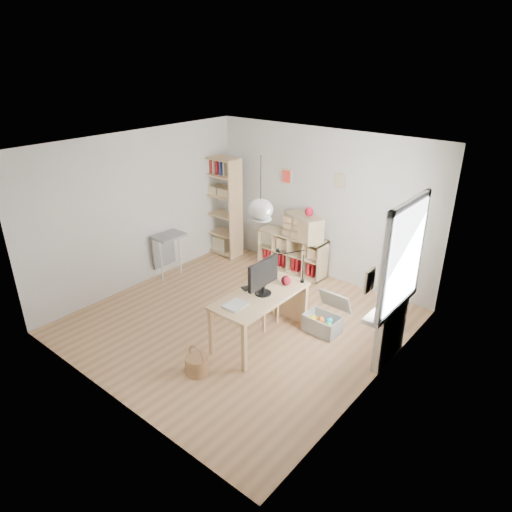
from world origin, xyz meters
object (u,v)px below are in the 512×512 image
Objects in this scene: cube_shelf at (292,254)px; monitor at (263,275)px; desk at (260,300)px; storage_chest at (325,320)px; tall_bookshelf at (221,202)px; drawer_chest at (304,227)px; chair at (265,298)px.

monitor reaches higher than cube_shelf.
desk is 2.48× the size of storage_chest.
tall_bookshelf is 1.85m from drawer_chest.
cube_shelf is 2.55m from monitor.
monitor reaches higher than desk.
tall_bookshelf reaches higher than storage_chest.
chair reaches higher than storage_chest.
monitor is 2.30m from drawer_chest.
chair is (2.36, -1.56, -0.65)m from tall_bookshelf.
desk is at bearing -50.97° from drawer_chest.
monitor is at bearing -50.17° from drawer_chest.
cube_shelf is 1.84× the size of chair.
tall_bookshelf is 3.24m from monitor.
cube_shelf is 1.77m from tall_bookshelf.
monitor reaches higher than storage_chest.
tall_bookshelf is 2.63× the size of chair.
tall_bookshelf is at bearing -152.66° from drawer_chest.
desk is 2.34m from drawer_chest.
tall_bookshelf reaches higher than chair.
cube_shelf is 2.36× the size of monitor.
cube_shelf is 2.02m from chair.
tall_bookshelf reaches higher than cube_shelf.
storage_chest is at bearing -25.79° from drawer_chest.
drawer_chest reaches higher than chair.
chair is 0.99× the size of drawer_chest.
monitor reaches higher than drawer_chest.
chair is at bearing -33.49° from tall_bookshelf.
chair is 1.26× the size of storage_chest.
drawer_chest is at bearing 7.49° from tall_bookshelf.
desk is 0.75× the size of tall_bookshelf.
chair reaches higher than desk.
desk is 1.96× the size of drawer_chest.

